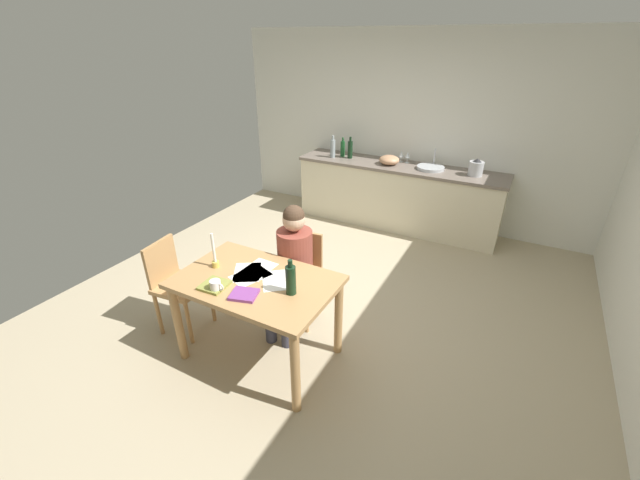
{
  "coord_description": "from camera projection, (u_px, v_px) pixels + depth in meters",
  "views": [
    {
      "loc": [
        1.53,
        -2.93,
        2.46
      ],
      "look_at": [
        0.06,
        -0.19,
        0.85
      ],
      "focal_mm": 22.01,
      "sensor_mm": 36.0,
      "label": 1
    }
  ],
  "objects": [
    {
      "name": "chair_at_table",
      "position": [
        300.0,
        273.0,
        3.72
      ],
      "size": [
        0.44,
        0.44,
        0.86
      ],
      "color": "tan",
      "rests_on": "ground"
    },
    {
      "name": "wine_bottle_on_table",
      "position": [
        291.0,
        279.0,
        2.86
      ],
      "size": [
        0.08,
        0.08,
        0.28
      ],
      "color": "black",
      "rests_on": "dining_table"
    },
    {
      "name": "paper_letter",
      "position": [
        247.0,
        272.0,
        3.18
      ],
      "size": [
        0.33,
        0.36,
        0.0
      ],
      "primitive_type": "cube",
      "rotation": [
        0.0,
        0.0,
        0.56
      ],
      "color": "white",
      "rests_on": "dining_table"
    },
    {
      "name": "kitchen_counter",
      "position": [
        397.0,
        195.0,
        5.61
      ],
      "size": [
        2.86,
        0.64,
        0.9
      ],
      "color": "beige",
      "rests_on": "ground"
    },
    {
      "name": "paper_receipt",
      "position": [
        276.0,
        280.0,
        3.07
      ],
      "size": [
        0.35,
        0.36,
        0.0
      ],
      "primitive_type": "cube",
      "rotation": [
        0.0,
        0.0,
        0.67
      ],
      "color": "white",
      "rests_on": "dining_table"
    },
    {
      "name": "book_cookery",
      "position": [
        244.0,
        295.0,
        2.88
      ],
      "size": [
        0.23,
        0.21,
        0.02
      ],
      "primitive_type": "cube",
      "rotation": [
        0.0,
        0.0,
        0.29
      ],
      "color": "#823E8A",
      "rests_on": "dining_table"
    },
    {
      "name": "bottle_wine_red",
      "position": [
        350.0,
        149.0,
        5.65
      ],
      "size": [
        0.07,
        0.07,
        0.31
      ],
      "color": "black",
      "rests_on": "kitchen_counter"
    },
    {
      "name": "ground_plane",
      "position": [
        324.0,
        306.0,
        4.07
      ],
      "size": [
        5.2,
        5.2,
        0.04
      ],
      "primitive_type": "cube",
      "color": "tan"
    },
    {
      "name": "dining_table",
      "position": [
        257.0,
        292.0,
        3.13
      ],
      "size": [
        1.25,
        0.81,
        0.77
      ],
      "color": "tan",
      "rests_on": "ground"
    },
    {
      "name": "person_seated",
      "position": [
        292.0,
        262.0,
        3.5
      ],
      "size": [
        0.36,
        0.61,
        1.19
      ],
      "color": "brown",
      "rests_on": "ground"
    },
    {
      "name": "chair_side_empty",
      "position": [
        176.0,
        282.0,
        3.55
      ],
      "size": [
        0.44,
        0.44,
        0.88
      ],
      "color": "tan",
      "rests_on": "ground"
    },
    {
      "name": "candlestick",
      "position": [
        215.0,
        257.0,
        3.21
      ],
      "size": [
        0.06,
        0.06,
        0.31
      ],
      "color": "gold",
      "rests_on": "dining_table"
    },
    {
      "name": "paper_bill",
      "position": [
        258.0,
        269.0,
        3.22
      ],
      "size": [
        0.22,
        0.3,
        0.0
      ],
      "primitive_type": "cube",
      "rotation": [
        0.0,
        0.0,
        -0.03
      ],
      "color": "white",
      "rests_on": "dining_table"
    },
    {
      "name": "coffee_mug",
      "position": [
        216.0,
        286.0,
        2.92
      ],
      "size": [
        0.12,
        0.08,
        0.09
      ],
      "color": "white",
      "rests_on": "dining_table"
    },
    {
      "name": "wine_glass_by_kettle",
      "position": [
        401.0,
        154.0,
        5.49
      ],
      "size": [
        0.07,
        0.07,
        0.15
      ],
      "color": "silver",
      "rests_on": "kitchen_counter"
    },
    {
      "name": "book_magazine",
      "position": [
        214.0,
        285.0,
        2.99
      ],
      "size": [
        0.21,
        0.21,
        0.02
      ],
      "primitive_type": "cube",
      "rotation": [
        0.0,
        0.0,
        0.06
      ],
      "color": "olive",
      "rests_on": "dining_table"
    },
    {
      "name": "bottle_vinegar",
      "position": [
        343.0,
        148.0,
        5.74
      ],
      "size": [
        0.06,
        0.06,
        0.28
      ],
      "color": "#194C23",
      "rests_on": "kitchen_counter"
    },
    {
      "name": "wine_glass_near_sink",
      "position": [
        408.0,
        155.0,
        5.45
      ],
      "size": [
        0.07,
        0.07,
        0.15
      ],
      "color": "silver",
      "rests_on": "kitchen_counter"
    },
    {
      "name": "sink_unit",
      "position": [
        431.0,
        168.0,
        5.22
      ],
      "size": [
        0.36,
        0.36,
        0.24
      ],
      "color": "#B2B7BC",
      "rests_on": "kitchen_counter"
    },
    {
      "name": "paper_envelope",
      "position": [
        251.0,
        276.0,
        3.13
      ],
      "size": [
        0.3,
        0.35,
        0.0
      ],
      "primitive_type": "cube",
      "rotation": [
        0.0,
        0.0,
        -0.35
      ],
      "color": "white",
      "rests_on": "dining_table"
    },
    {
      "name": "wall_back",
      "position": [
        410.0,
        131.0,
        5.5
      ],
      "size": [
        5.2,
        0.12,
        2.6
      ],
      "primitive_type": "cube",
      "color": "silver",
      "rests_on": "ground"
    },
    {
      "name": "stovetop_kettle",
      "position": [
        476.0,
        168.0,
        4.94
      ],
      "size": [
        0.18,
        0.18,
        0.22
      ],
      "color": "#B7BABF",
      "rests_on": "kitchen_counter"
    },
    {
      "name": "bottle_oil",
      "position": [
        333.0,
        148.0,
        5.68
      ],
      "size": [
        0.07,
        0.07,
        0.32
      ],
      "color": "#8C999E",
      "rests_on": "kitchen_counter"
    },
    {
      "name": "mixing_bowl",
      "position": [
        389.0,
        160.0,
        5.4
      ],
      "size": [
        0.28,
        0.28,
        0.12
      ],
      "primitive_type": "ellipsoid",
      "color": "tan",
      "rests_on": "kitchen_counter"
    }
  ]
}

